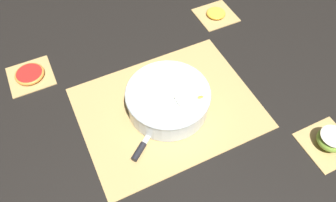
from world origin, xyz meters
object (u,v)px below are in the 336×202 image
object	(u,v)px
paring_knife	(140,149)
grapefruit_slice	(30,74)
orange_slice_whole	(216,13)
apple_half	(331,140)
fruit_salad_bowl	(168,99)

from	to	relation	value
paring_knife	grapefruit_slice	distance (m)	0.46
orange_slice_whole	grapefruit_slice	bearing A→B (deg)	0.00
paring_knife	orange_slice_whole	xyz separation A→B (m)	(-0.48, -0.40, -0.00)
paring_knife	apple_half	world-z (taller)	apple_half
apple_half	grapefruit_slice	xyz separation A→B (m)	(0.69, -0.61, -0.02)
fruit_salad_bowl	grapefruit_slice	size ratio (longest dim) A/B	2.63
orange_slice_whole	fruit_salad_bowl	bearing A→B (deg)	41.40
apple_half	orange_slice_whole	world-z (taller)	apple_half
apple_half	paring_knife	bearing A→B (deg)	-23.18
apple_half	orange_slice_whole	size ratio (longest dim) A/B	1.07
grapefruit_slice	apple_half	bearing A→B (deg)	138.67
paring_knife	apple_half	size ratio (longest dim) A/B	1.58
apple_half	grapefruit_slice	distance (m)	0.92
orange_slice_whole	grapefruit_slice	xyz separation A→B (m)	(0.69, 0.00, 0.00)
apple_half	orange_slice_whole	bearing A→B (deg)	-90.00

